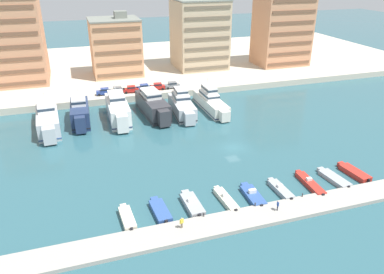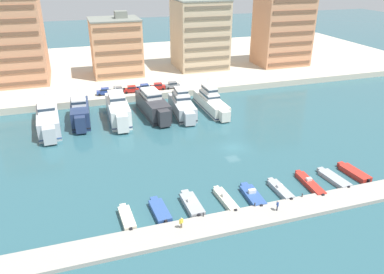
% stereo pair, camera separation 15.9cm
% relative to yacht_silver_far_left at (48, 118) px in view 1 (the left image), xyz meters
% --- Properties ---
extents(ground_plane, '(400.00, 400.00, 0.00)m').
position_rel_yacht_silver_far_left_xyz_m(ground_plane, '(34.96, -21.79, -2.29)').
color(ground_plane, '#2D5B66').
extents(quay_promenade, '(180.00, 70.00, 1.74)m').
position_rel_yacht_silver_far_left_xyz_m(quay_promenade, '(34.96, 45.96, -1.42)').
color(quay_promenade, beige).
rests_on(quay_promenade, ground).
extents(pier_dock, '(120.00, 4.54, 0.61)m').
position_rel_yacht_silver_far_left_xyz_m(pier_dock, '(34.96, -43.69, -1.98)').
color(pier_dock, '#A8A399').
rests_on(pier_dock, ground).
extents(yacht_silver_far_left, '(5.38, 20.07, 7.30)m').
position_rel_yacht_silver_far_left_xyz_m(yacht_silver_far_left, '(0.00, 0.00, 0.00)').
color(yacht_silver_far_left, silver).
rests_on(yacht_silver_far_left, ground).
extents(yacht_navy_left, '(4.46, 15.14, 7.44)m').
position_rel_yacht_silver_far_left_xyz_m(yacht_navy_left, '(6.92, 1.06, 0.09)').
color(yacht_navy_left, navy).
rests_on(yacht_navy_left, ground).
extents(yacht_white_mid_left, '(4.68, 17.45, 7.90)m').
position_rel_yacht_silver_far_left_xyz_m(yacht_white_mid_left, '(15.33, -0.13, 0.26)').
color(yacht_white_mid_left, white).
rests_on(yacht_white_mid_left, ground).
extents(yacht_charcoal_center_left, '(5.84, 17.96, 7.54)m').
position_rel_yacht_silver_far_left_xyz_m(yacht_charcoal_center_left, '(23.71, 0.46, 0.13)').
color(yacht_charcoal_center_left, '#333338').
rests_on(yacht_charcoal_center_left, ground).
extents(yacht_silver_center, '(5.09, 16.23, 7.92)m').
position_rel_yacht_silver_far_left_xyz_m(yacht_silver_center, '(30.49, -1.10, -0.05)').
color(yacht_silver_center, silver).
rests_on(yacht_silver_center, ground).
extents(yacht_ivory_center_right, '(4.20, 18.54, 7.48)m').
position_rel_yacht_silver_far_left_xyz_m(yacht_ivory_center_right, '(38.20, -0.25, -0.27)').
color(yacht_ivory_center_right, silver).
rests_on(yacht_ivory_center_right, ground).
extents(motorboat_cream_far_left, '(1.91, 6.25, 0.92)m').
position_rel_yacht_silver_far_left_xyz_m(motorboat_cream_far_left, '(11.26, -38.50, -1.83)').
color(motorboat_cream_far_left, beige).
rests_on(motorboat_cream_far_left, ground).
extents(motorboat_blue_left, '(2.39, 6.60, 0.86)m').
position_rel_yacht_silver_far_left_xyz_m(motorboat_blue_left, '(16.11, -38.13, -1.88)').
color(motorboat_blue_left, '#33569E').
rests_on(motorboat_blue_left, ground).
extents(motorboat_grey_mid_left, '(2.30, 6.90, 1.35)m').
position_rel_yacht_silver_far_left_xyz_m(motorboat_grey_mid_left, '(21.02, -38.12, -1.81)').
color(motorboat_grey_mid_left, '#9EA3A8').
rests_on(motorboat_grey_mid_left, ground).
extents(motorboat_cream_center_left, '(1.92, 7.10, 1.30)m').
position_rel_yacht_silver_far_left_xyz_m(motorboat_cream_center_left, '(26.35, -38.44, -1.87)').
color(motorboat_cream_center_left, beige).
rests_on(motorboat_cream_center_left, ground).
extents(motorboat_blue_center, '(2.33, 6.87, 1.33)m').
position_rel_yacht_silver_far_left_xyz_m(motorboat_blue_center, '(30.77, -38.70, -1.89)').
color(motorboat_blue_center, '#33569E').
rests_on(motorboat_blue_center, ground).
extents(motorboat_grey_center_right, '(1.80, 6.66, 1.19)m').
position_rel_yacht_silver_far_left_xyz_m(motorboat_grey_center_right, '(35.72, -38.61, -1.87)').
color(motorboat_grey_center_right, '#9EA3A8').
rests_on(motorboat_grey_center_right, ground).
extents(motorboat_red_mid_right, '(1.93, 8.03, 1.26)m').
position_rel_yacht_silver_far_left_xyz_m(motorboat_red_mid_right, '(41.24, -38.50, -1.87)').
color(motorboat_red_mid_right, red).
rests_on(motorboat_red_mid_right, ground).
extents(motorboat_grey_right, '(2.64, 7.10, 0.83)m').
position_rel_yacht_silver_far_left_xyz_m(motorboat_grey_right, '(46.04, -38.34, -1.91)').
color(motorboat_grey_right, '#9EA3A8').
rests_on(motorboat_grey_right, ground).
extents(motorboat_red_far_right, '(2.59, 6.84, 0.90)m').
position_rel_yacht_silver_far_left_xyz_m(motorboat_red_far_right, '(50.53, -37.82, -1.84)').
color(motorboat_red_far_right, red).
rests_on(motorboat_red_far_right, ground).
extents(car_blue_far_left, '(4.20, 2.12, 1.80)m').
position_rel_yacht_silver_far_left_xyz_m(car_blue_far_left, '(13.78, 14.21, 0.43)').
color(car_blue_far_left, '#28428E').
rests_on(car_blue_far_left, quay_promenade).
extents(car_grey_left, '(4.10, 1.92, 1.80)m').
position_rel_yacht_silver_far_left_xyz_m(car_grey_left, '(17.16, 14.38, 0.43)').
color(car_grey_left, slate).
rests_on(car_grey_left, quay_promenade).
extents(car_red_mid_left, '(4.21, 2.15, 1.80)m').
position_rel_yacht_silver_far_left_xyz_m(car_red_mid_left, '(20.77, 13.96, 0.43)').
color(car_red_mid_left, red).
rests_on(car_red_mid_left, quay_promenade).
extents(car_blue_center_left, '(4.11, 1.94, 1.80)m').
position_rel_yacht_silver_far_left_xyz_m(car_blue_center_left, '(24.33, 14.49, 0.43)').
color(car_blue_center_left, '#28428E').
rests_on(car_blue_center_left, quay_promenade).
extents(car_red_center, '(4.22, 2.17, 1.80)m').
position_rel_yacht_silver_far_left_xyz_m(car_red_center, '(28.05, 14.27, 0.43)').
color(car_red_center, red).
rests_on(car_red_center, quay_promenade).
extents(car_grey_center_right, '(4.12, 1.96, 1.80)m').
position_rel_yacht_silver_far_left_xyz_m(car_grey_center_right, '(32.20, 14.23, 0.43)').
color(car_grey_center_right, slate).
rests_on(car_grey_center_right, quay_promenade).
extents(apartment_block_far_left, '(16.65, 17.54, 25.55)m').
position_rel_yacht_silver_far_left_xyz_m(apartment_block_far_left, '(-8.31, 34.65, 11.28)').
color(apartment_block_far_left, tan).
rests_on(apartment_block_far_left, quay_promenade).
extents(apartment_block_left, '(14.73, 13.40, 18.78)m').
position_rel_yacht_silver_far_left_xyz_m(apartment_block_left, '(19.90, 33.71, 7.92)').
color(apartment_block_left, tan).
rests_on(apartment_block_left, quay_promenade).
extents(apartment_block_mid_left, '(16.10, 15.84, 23.53)m').
position_rel_yacht_silver_far_left_xyz_m(apartment_block_mid_left, '(47.05, 34.53, 10.28)').
color(apartment_block_mid_left, '#C6AD89').
rests_on(apartment_block_mid_left, quay_promenade).
extents(apartment_block_center_left, '(16.95, 12.87, 28.30)m').
position_rel_yacht_silver_far_left_xyz_m(apartment_block_center_left, '(74.54, 29.88, 12.67)').
color(apartment_block_center_left, tan).
rests_on(apartment_block_center_left, quay_promenade).
extents(pedestrian_near_edge, '(0.61, 0.37, 1.67)m').
position_rel_yacht_silver_far_left_xyz_m(pedestrian_near_edge, '(17.95, -43.14, -0.69)').
color(pedestrian_near_edge, '#7A6B56').
rests_on(pedestrian_near_edge, pier_dock).
extents(pedestrian_mid_deck, '(0.34, 0.61, 1.64)m').
position_rel_yacht_silver_far_left_xyz_m(pedestrian_mid_deck, '(32.30, -43.58, -0.71)').
color(pedestrian_mid_deck, '#282D3D').
rests_on(pedestrian_mid_deck, pier_dock).
extents(bollard_west, '(0.20, 0.20, 0.61)m').
position_rel_yacht_silver_far_left_xyz_m(bollard_west, '(21.64, -41.67, -1.35)').
color(bollard_west, '#2D2D33').
rests_on(bollard_west, pier_dock).
extents(bollard_west_mid, '(0.20, 0.20, 0.61)m').
position_rel_yacht_silver_far_left_xyz_m(bollard_west_mid, '(29.69, -41.67, -1.35)').
color(bollard_west_mid, '#2D2D33').
rests_on(bollard_west_mid, pier_dock).
extents(bollard_east_mid, '(0.20, 0.20, 0.61)m').
position_rel_yacht_silver_far_left_xyz_m(bollard_east_mid, '(37.73, -41.67, -1.35)').
color(bollard_east_mid, '#2D2D33').
rests_on(bollard_east_mid, pier_dock).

